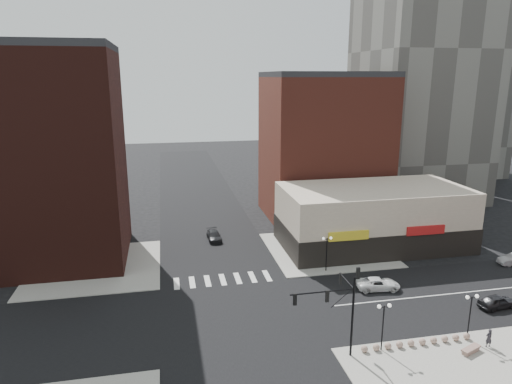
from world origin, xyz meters
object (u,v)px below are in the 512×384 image
object	(u,v)px
pedestrian	(489,338)
traffic_signal	(340,300)
street_lamp_se_b	(471,306)
white_suv	(378,284)
dark_sedan_east	(497,302)
street_lamp_se_a	(384,315)
street_lamp_ne	(327,245)
dark_sedan_north	(214,236)
stone_bench	(471,350)

from	to	relation	value
pedestrian	traffic_signal	bearing A→B (deg)	-8.72
street_lamp_se_b	white_suv	bearing A→B (deg)	106.52
dark_sedan_east	pedestrian	bearing A→B (deg)	130.33
traffic_signal	street_lamp_se_a	bearing A→B (deg)	-2.57
street_lamp_ne	dark_sedan_north	bearing A→B (deg)	131.48
street_lamp_se_b	street_lamp_ne	bearing A→B (deg)	113.63
street_lamp_ne	stone_bench	size ratio (longest dim) A/B	2.04
pedestrian	street_lamp_se_a	bearing A→B (deg)	-10.52
dark_sedan_east	street_lamp_ne	bearing A→B (deg)	43.36
street_lamp_se_b	street_lamp_ne	size ratio (longest dim) A/B	1.00
street_lamp_se_a	street_lamp_ne	bearing A→B (deg)	86.42
traffic_signal	street_lamp_se_b	size ratio (longest dim) A/B	1.87
dark_sedan_east	white_suv	bearing A→B (deg)	51.66
dark_sedan_north	pedestrian	world-z (taller)	pedestrian
street_lamp_se_a	stone_bench	bearing A→B (deg)	-14.57
traffic_signal	white_suv	bearing A→B (deg)	50.21
street_lamp_se_a	dark_sedan_north	xyz separation A→B (m)	(-10.60, 29.12, -2.67)
white_suv	dark_sedan_east	world-z (taller)	dark_sedan_east
street_lamp_se_b	pedestrian	distance (m)	2.89
stone_bench	traffic_signal	bearing A→B (deg)	147.94
dark_sedan_north	traffic_signal	bearing A→B (deg)	-79.25
white_suv	dark_sedan_east	distance (m)	11.39
dark_sedan_east	pedestrian	distance (m)	8.07
white_suv	dark_sedan_east	xyz separation A→B (m)	(9.65, -6.06, 0.03)
dark_sedan_east	dark_sedan_north	size ratio (longest dim) A/B	0.91
dark_sedan_north	white_suv	bearing A→B (deg)	-52.75
street_lamp_se_a	dark_sedan_east	size ratio (longest dim) A/B	1.06
street_lamp_ne	pedestrian	distance (m)	19.26
pedestrian	stone_bench	bearing A→B (deg)	11.26
traffic_signal	street_lamp_se_a	xyz separation A→B (m)	(3.76, -0.17, -1.67)
dark_sedan_north	pedestrian	bearing A→B (deg)	-59.85
street_lamp_se_a	street_lamp_se_b	size ratio (longest dim) A/B	1.00
street_lamp_se_b	pedestrian	size ratio (longest dim) A/B	2.54
street_lamp_ne	white_suv	world-z (taller)	street_lamp_ne
street_lamp_ne	pedestrian	xyz separation A→B (m)	(7.97, -17.38, -2.35)
street_lamp_se_a	stone_bench	world-z (taller)	street_lamp_se_a
traffic_signal	pedestrian	world-z (taller)	traffic_signal
street_lamp_se_a	street_lamp_se_b	world-z (taller)	same
dark_sedan_east	street_lamp_se_b	bearing A→B (deg)	118.29
pedestrian	street_lamp_ne	bearing A→B (deg)	-67.16
street_lamp_ne	dark_sedan_east	xyz separation A→B (m)	(13.52, -11.52, -2.63)
traffic_signal	white_suv	world-z (taller)	traffic_signal
street_lamp_ne	pedestrian	bearing A→B (deg)	-65.36
street_lamp_se_b	white_suv	size ratio (longest dim) A/B	0.90
traffic_signal	dark_sedan_east	size ratio (longest dim) A/B	1.99
street_lamp_se_a	street_lamp_se_b	distance (m)	8.00
white_suv	stone_bench	xyz separation A→B (m)	(2.15, -12.37, -0.28)
traffic_signal	street_lamp_ne	world-z (taller)	traffic_signal
street_lamp_ne	dark_sedan_north	distance (m)	17.72
stone_bench	pedestrian	bearing A→B (deg)	-8.52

